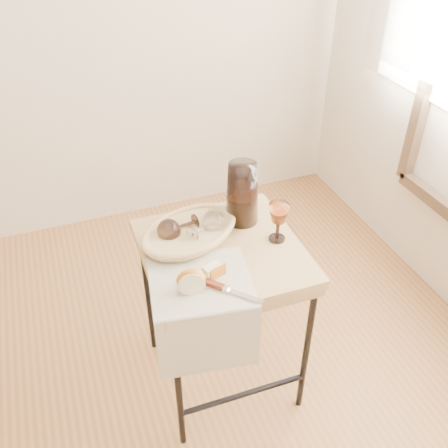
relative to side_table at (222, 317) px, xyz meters
name	(u,v)px	position (x,y,z in m)	size (l,w,h in m)	color
side_table	(222,317)	(0.00, 0.00, 0.00)	(0.55, 0.55, 0.70)	olive
tea_towel	(201,282)	(-0.13, -0.14, 0.35)	(0.33, 0.30, 0.01)	silver
bread_basket	(190,234)	(-0.09, 0.09, 0.38)	(0.34, 0.23, 0.05)	tan
goblet_lying_a	(180,227)	(-0.12, 0.10, 0.41)	(0.14, 0.09, 0.09)	#442F26
goblet_lying_b	(205,227)	(-0.04, 0.07, 0.41)	(0.14, 0.09, 0.09)	white
pitcher	(242,193)	(0.13, 0.14, 0.47)	(0.17, 0.25, 0.28)	black
wine_goblet	(278,222)	(0.20, -0.02, 0.43)	(0.07, 0.07, 0.15)	white
apple_half	(191,280)	(-0.17, -0.17, 0.40)	(0.09, 0.05, 0.09)	red
apple_wedge	(212,271)	(-0.08, -0.13, 0.38)	(0.06, 0.03, 0.04)	#FDF0BC
table_knife	(228,289)	(-0.06, -0.21, 0.37)	(0.22, 0.02, 0.02)	silver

